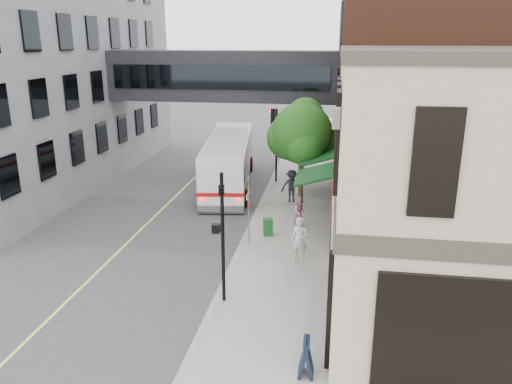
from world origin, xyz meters
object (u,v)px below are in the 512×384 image
(pedestrian_a, at_px, (299,240))
(pedestrian_b, at_px, (300,212))
(bus, at_px, (229,159))
(sandwich_board, at_px, (306,357))
(pedestrian_c, at_px, (292,186))
(newspaper_box, at_px, (268,227))

(pedestrian_a, xyz_separation_m, pedestrian_b, (-0.23, 3.77, -0.16))
(bus, distance_m, sandwich_board, 18.60)
(pedestrian_a, height_order, pedestrian_c, pedestrian_a)
(pedestrian_a, bearing_deg, pedestrian_b, 99.25)
(newspaper_box, height_order, sandwich_board, sandwich_board)
(bus, xyz_separation_m, newspaper_box, (3.52, -8.09, -1.11))
(bus, xyz_separation_m, pedestrian_a, (5.11, -10.60, -0.60))
(pedestrian_b, distance_m, newspaper_box, 1.90)
(pedestrian_b, bearing_deg, pedestrian_a, -108.51)
(newspaper_box, bearing_deg, pedestrian_a, -74.16)
(bus, height_order, newspaper_box, bus)
(pedestrian_b, height_order, newspaper_box, pedestrian_b)
(sandwich_board, bearing_deg, pedestrian_c, 95.49)
(pedestrian_a, distance_m, newspaper_box, 3.01)
(pedestrian_b, distance_m, sandwich_board, 10.87)
(pedestrian_a, xyz_separation_m, pedestrian_c, (-0.96, 7.49, -0.01))
(pedestrian_b, xyz_separation_m, newspaper_box, (-1.36, -1.27, -0.35))
(pedestrian_b, distance_m, pedestrian_c, 3.79)
(bus, bearing_deg, pedestrian_a, -64.27)
(sandwich_board, bearing_deg, pedestrian_b, 93.88)
(pedestrian_a, relative_size, sandwich_board, 1.73)
(pedestrian_b, bearing_deg, pedestrian_c, 79.25)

